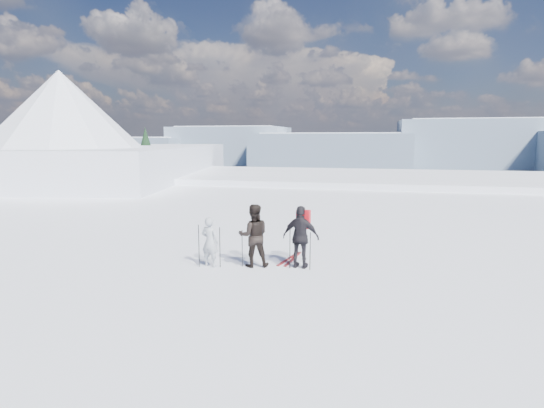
{
  "coord_description": "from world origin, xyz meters",
  "views": [
    {
      "loc": [
        0.81,
        -9.9,
        3.85
      ],
      "look_at": [
        -2.17,
        3.0,
        1.78
      ],
      "focal_mm": 28.0,
      "sensor_mm": 36.0,
      "label": 1
    }
  ],
  "objects_px": {
    "skis_loose": "(291,259)",
    "skier_pack": "(301,237)",
    "skier_dark": "(254,236)",
    "skier_grey": "(210,242)"
  },
  "relations": [
    {
      "from": "skier_grey",
      "to": "skis_loose",
      "type": "distance_m",
      "value": 2.69
    },
    {
      "from": "skier_grey",
      "to": "skier_pack",
      "type": "relative_size",
      "value": 0.81
    },
    {
      "from": "skier_dark",
      "to": "skier_pack",
      "type": "relative_size",
      "value": 1.01
    },
    {
      "from": "skier_pack",
      "to": "skis_loose",
      "type": "xyz_separation_m",
      "value": [
        -0.45,
        0.82,
        -0.92
      ]
    },
    {
      "from": "skier_pack",
      "to": "skis_loose",
      "type": "distance_m",
      "value": 1.31
    },
    {
      "from": "skier_grey",
      "to": "skis_loose",
      "type": "bearing_deg",
      "value": -139.37
    },
    {
      "from": "skier_dark",
      "to": "skis_loose",
      "type": "relative_size",
      "value": 1.12
    },
    {
      "from": "skier_grey",
      "to": "skier_dark",
      "type": "xyz_separation_m",
      "value": [
        1.28,
        0.3,
        0.19
      ]
    },
    {
      "from": "skis_loose",
      "to": "skier_pack",
      "type": "bearing_deg",
      "value": -61.11
    },
    {
      "from": "skis_loose",
      "to": "skier_dark",
      "type": "bearing_deg",
      "value": -134.46
    }
  ]
}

